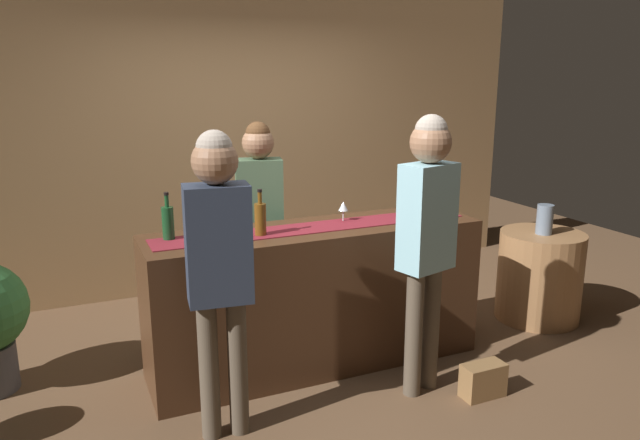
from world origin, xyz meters
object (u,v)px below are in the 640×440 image
object	(u,v)px
wine_bottle_green	(168,222)
wine_glass_mid_counter	(230,224)
wine_glass_near_customer	(343,207)
vase_on_side_table	(545,219)
wine_bottle_amber	(260,218)
customer_browsing	(219,254)
round_side_table	(540,276)
handbag	(483,380)
customer_sipping	(427,225)
bartender	(260,208)

from	to	relation	value
wine_bottle_green	wine_glass_mid_counter	bearing A→B (deg)	-27.87
wine_bottle_green	wine_glass_near_customer	world-z (taller)	wine_bottle_green
wine_glass_near_customer	wine_bottle_green	bearing A→B (deg)	179.10
wine_glass_mid_counter	vase_on_side_table	xyz separation A→B (m)	(2.61, 0.05, -0.24)
wine_bottle_amber	customer_browsing	bearing A→B (deg)	-127.35
round_side_table	wine_bottle_green	bearing A→B (deg)	177.87
round_side_table	handbag	distance (m)	1.51
wine_glass_mid_counter	customer_sipping	bearing A→B (deg)	-26.17
wine_glass_mid_counter	customer_browsing	distance (m)	0.54
handbag	vase_on_side_table	bearing A→B (deg)	33.99
customer_browsing	round_side_table	size ratio (longest dim) A/B	2.34
wine_glass_mid_counter	handbag	size ratio (longest dim) A/B	0.51
wine_glass_mid_counter	wine_bottle_amber	bearing A→B (deg)	11.33
wine_glass_near_customer	bartender	world-z (taller)	bartender
wine_glass_near_customer	customer_sipping	world-z (taller)	customer_sipping
vase_on_side_table	wine_glass_mid_counter	bearing A→B (deg)	-178.99
wine_bottle_amber	vase_on_side_table	distance (m)	2.41
wine_bottle_amber	bartender	size ratio (longest dim) A/B	0.18
customer_sipping	bartender	bearing A→B (deg)	104.29
vase_on_side_table	handbag	bearing A→B (deg)	-146.01
customer_sipping	handbag	size ratio (longest dim) A/B	6.34
wine_glass_near_customer	vase_on_side_table	distance (m)	1.77
wine_bottle_amber	bartender	bearing A→B (deg)	72.24
wine_glass_mid_counter	customer_browsing	xyz separation A→B (m)	(-0.20, -0.50, -0.02)
wine_bottle_green	handbag	size ratio (longest dim) A/B	1.08
bartender	customer_browsing	distance (m)	1.32
customer_browsing	wine_glass_mid_counter	bearing A→B (deg)	75.29
wine_bottle_amber	handbag	distance (m)	1.75
wine_glass_near_customer	round_side_table	world-z (taller)	wine_glass_near_customer
wine_glass_mid_counter	round_side_table	bearing A→B (deg)	1.53
wine_glass_mid_counter	customer_sipping	world-z (taller)	customer_sipping
wine_glass_near_customer	customer_sipping	bearing A→B (deg)	-71.98
wine_glass_near_customer	bartender	distance (m)	0.68
wine_bottle_green	customer_sipping	size ratio (longest dim) A/B	0.17
wine_bottle_amber	wine_bottle_green	xyz separation A→B (m)	(-0.56, 0.14, 0.00)
wine_bottle_green	vase_on_side_table	xyz separation A→B (m)	(2.95, -0.14, -0.25)
round_side_table	handbag	bearing A→B (deg)	-145.77
customer_sipping	handbag	distance (m)	1.08
wine_bottle_green	wine_glass_mid_counter	xyz separation A→B (m)	(0.34, -0.18, -0.01)
vase_on_side_table	handbag	xyz separation A→B (m)	(-1.20, -0.81, -0.75)
wine_bottle_amber	wine_glass_mid_counter	world-z (taller)	wine_bottle_amber
bartender	wine_bottle_green	bearing A→B (deg)	46.23
customer_browsing	handbag	xyz separation A→B (m)	(1.61, -0.27, -0.97)
vase_on_side_table	customer_sipping	bearing A→B (deg)	-159.14
wine_glass_near_customer	vase_on_side_table	bearing A→B (deg)	-3.81
vase_on_side_table	bartender	bearing A→B (deg)	164.27
wine_glass_mid_counter	customer_browsing	bearing A→B (deg)	-111.85
customer_browsing	handbag	size ratio (longest dim) A/B	6.19
wine_bottle_amber	vase_on_side_table	size ratio (longest dim) A/B	1.26
customer_sipping	customer_browsing	xyz separation A→B (m)	(-1.29, 0.04, -0.03)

